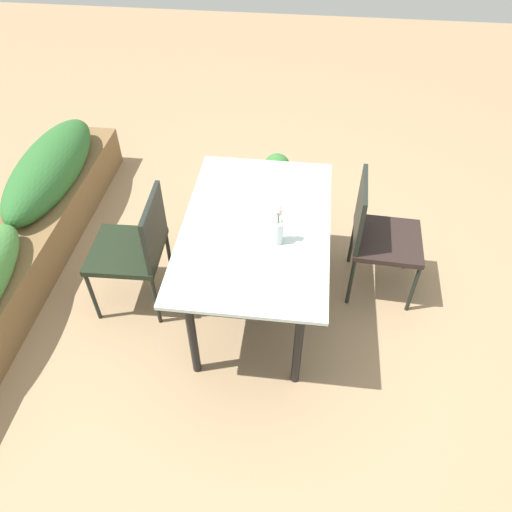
{
  "coord_description": "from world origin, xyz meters",
  "views": [
    {
      "loc": [
        -2.27,
        -0.25,
        2.79
      ],
      "look_at": [
        -0.01,
        0.02,
        0.51
      ],
      "focal_mm": 34.39,
      "sensor_mm": 36.0,
      "label": 1
    }
  ],
  "objects_px": {
    "planter_box": "(18,240)",
    "potted_plant": "(277,175)",
    "dining_table": "(256,234)",
    "flower_vase": "(278,227)",
    "chair_far_side": "(136,245)",
    "chair_near_right": "(377,232)"
  },
  "relations": [
    {
      "from": "planter_box",
      "to": "potted_plant",
      "type": "height_order",
      "value": "planter_box"
    },
    {
      "from": "planter_box",
      "to": "potted_plant",
      "type": "distance_m",
      "value": 2.15
    },
    {
      "from": "dining_table",
      "to": "flower_vase",
      "type": "bearing_deg",
      "value": -133.19
    },
    {
      "from": "planter_box",
      "to": "potted_plant",
      "type": "bearing_deg",
      "value": -57.62
    },
    {
      "from": "chair_far_side",
      "to": "flower_vase",
      "type": "distance_m",
      "value": 1.02
    },
    {
      "from": "flower_vase",
      "to": "planter_box",
      "type": "bearing_deg",
      "value": 81.47
    },
    {
      "from": "dining_table",
      "to": "flower_vase",
      "type": "xyz_separation_m",
      "value": [
        -0.13,
        -0.14,
        0.18
      ]
    },
    {
      "from": "chair_near_right",
      "to": "flower_vase",
      "type": "bearing_deg",
      "value": -52.71
    },
    {
      "from": "chair_far_side",
      "to": "planter_box",
      "type": "xyz_separation_m",
      "value": [
        0.16,
        0.99,
        -0.21
      ]
    },
    {
      "from": "chair_far_side",
      "to": "flower_vase",
      "type": "bearing_deg",
      "value": -99.66
    },
    {
      "from": "planter_box",
      "to": "chair_near_right",
      "type": "bearing_deg",
      "value": -86.3
    },
    {
      "from": "flower_vase",
      "to": "planter_box",
      "type": "xyz_separation_m",
      "value": [
        0.29,
        1.93,
        -0.58
      ]
    },
    {
      "from": "chair_far_side",
      "to": "potted_plant",
      "type": "xyz_separation_m",
      "value": [
        1.32,
        -0.83,
        -0.3
      ]
    },
    {
      "from": "flower_vase",
      "to": "potted_plant",
      "type": "relative_size",
      "value": 0.66
    },
    {
      "from": "chair_near_right",
      "to": "potted_plant",
      "type": "height_order",
      "value": "chair_near_right"
    },
    {
      "from": "dining_table",
      "to": "potted_plant",
      "type": "xyz_separation_m",
      "value": [
        1.31,
        -0.03,
        -0.48
      ]
    },
    {
      "from": "chair_far_side",
      "to": "potted_plant",
      "type": "height_order",
      "value": "chair_far_side"
    },
    {
      "from": "dining_table",
      "to": "potted_plant",
      "type": "distance_m",
      "value": 1.4
    },
    {
      "from": "potted_plant",
      "to": "dining_table",
      "type": "bearing_deg",
      "value": 178.77
    },
    {
      "from": "planter_box",
      "to": "chair_far_side",
      "type": "bearing_deg",
      "value": -99.43
    },
    {
      "from": "chair_far_side",
      "to": "flower_vase",
      "type": "xyz_separation_m",
      "value": [
        -0.13,
        -0.95,
        0.37
      ]
    },
    {
      "from": "planter_box",
      "to": "potted_plant",
      "type": "xyz_separation_m",
      "value": [
        1.15,
        -1.82,
        -0.09
      ]
    }
  ]
}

